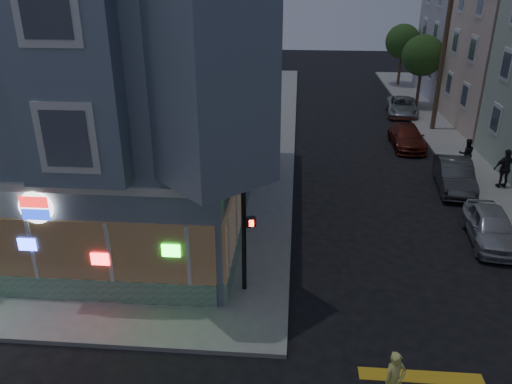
# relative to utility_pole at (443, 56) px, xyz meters

# --- Properties ---
(sidewalk_nw) EXTENTS (33.00, 42.00, 0.15)m
(sidewalk_nw) POSITION_rel_utility_pole_xyz_m (-25.50, -1.00, -4.72)
(sidewalk_nw) COLOR gray
(sidewalk_nw) RESTS_ON ground
(corner_building) EXTENTS (14.60, 14.60, 11.40)m
(corner_building) POSITION_rel_utility_pole_xyz_m (-18.00, -13.02, 1.02)
(corner_building) COLOR slate
(corner_building) RESTS_ON sidewalk_nw
(row_house_d) EXTENTS (12.00, 8.60, 10.50)m
(row_house_d) POSITION_rel_utility_pole_xyz_m (7.50, 10.00, 0.60)
(row_house_d) COLOR #A69EAE
(row_house_d) RESTS_ON sidewalk_ne
(utility_pole) EXTENTS (2.20, 0.30, 9.00)m
(utility_pole) POSITION_rel_utility_pole_xyz_m (0.00, 0.00, 0.00)
(utility_pole) COLOR #4C3826
(utility_pole) RESTS_ON sidewalk_ne
(street_tree_near) EXTENTS (3.00, 3.00, 5.30)m
(street_tree_near) POSITION_rel_utility_pole_xyz_m (0.20, 6.00, -0.86)
(street_tree_near) COLOR #4C3826
(street_tree_near) RESTS_ON sidewalk_ne
(street_tree_far) EXTENTS (3.00, 3.00, 5.30)m
(street_tree_far) POSITION_rel_utility_pole_xyz_m (0.20, 14.00, -0.86)
(street_tree_far) COLOR #4C3826
(street_tree_far) RESTS_ON sidewalk_ne
(running_child) EXTENTS (0.64, 0.53, 1.52)m
(running_child) POSITION_rel_utility_pole_xyz_m (-6.42, -23.29, -4.04)
(running_child) COLOR #DFE173
(running_child) RESTS_ON ground
(pedestrian_a) EXTENTS (0.80, 0.63, 1.62)m
(pedestrian_a) POSITION_rel_utility_pole_xyz_m (-0.05, -7.23, -3.84)
(pedestrian_a) COLOR black
(pedestrian_a) RESTS_ON sidewalk_ne
(pedestrian_b) EXTENTS (1.17, 0.62, 1.91)m
(pedestrian_b) POSITION_rel_utility_pole_xyz_m (1.00, -9.67, -3.69)
(pedestrian_b) COLOR black
(pedestrian_b) RESTS_ON sidewalk_ne
(parked_car_a) EXTENTS (1.93, 4.05, 1.34)m
(parked_car_a) POSITION_rel_utility_pole_xyz_m (-1.35, -14.90, -4.13)
(parked_car_a) COLOR #AFB2B7
(parked_car_a) RESTS_ON ground
(parked_car_b) EXTENTS (1.95, 4.42, 1.41)m
(parked_car_b) POSITION_rel_utility_pole_xyz_m (-1.30, -9.70, -4.09)
(parked_car_b) COLOR #3C3E41
(parked_car_b) RESTS_ON ground
(parked_car_c) EXTENTS (1.79, 4.37, 1.26)m
(parked_car_c) POSITION_rel_utility_pole_xyz_m (-2.35, -3.47, -4.16)
(parked_car_c) COLOR maroon
(parked_car_c) RESTS_ON ground
(parked_car_d) EXTENTS (2.55, 4.70, 1.25)m
(parked_car_d) POSITION_rel_utility_pole_xyz_m (-1.30, 3.86, -4.17)
(parked_car_d) COLOR #92989B
(parked_car_d) RESTS_ON ground
(traffic_signal) EXTENTS (0.58, 0.52, 4.63)m
(traffic_signal) POSITION_rel_utility_pole_xyz_m (-10.45, -19.12, -1.52)
(traffic_signal) COLOR black
(traffic_signal) RESTS_ON sidewalk_nw
(fire_hydrant) EXTENTS (0.47, 0.27, 0.82)m
(fire_hydrant) POSITION_rel_utility_pole_xyz_m (-0.70, -14.71, -4.21)
(fire_hydrant) COLOR silver
(fire_hydrant) RESTS_ON sidewalk_ne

